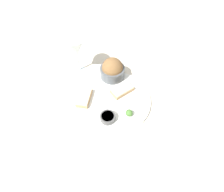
{
  "coord_description": "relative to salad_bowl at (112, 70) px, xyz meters",
  "views": [
    {
      "loc": [
        0.34,
        0.32,
        0.65
      ],
      "look_at": [
        0.0,
        0.0,
        0.03
      ],
      "focal_mm": 28.0,
      "sensor_mm": 36.0,
      "label": 1
    }
  ],
  "objects": [
    {
      "name": "ground_plane",
      "position": [
        0.1,
        0.1,
        -0.06
      ],
      "size": [
        4.0,
        4.0,
        0.0
      ],
      "primitive_type": "plane",
      "color": "beige"
    },
    {
      "name": "dinner_plate",
      "position": [
        0.1,
        0.1,
        -0.05
      ],
      "size": [
        0.35,
        0.35,
        0.01
      ],
      "color": "white",
      "rests_on": "ground_plane"
    },
    {
      "name": "salad_bowl",
      "position": [
        0.0,
        0.0,
        0.0
      ],
      "size": [
        0.12,
        0.12,
        0.11
      ],
      "color": "#4C5156",
      "rests_on": "dinner_plate"
    },
    {
      "name": "sauce_ramekin",
      "position": [
        0.19,
        0.15,
        -0.03
      ],
      "size": [
        0.06,
        0.06,
        0.03
      ],
      "color": "#4C4C4C",
      "rests_on": "dinner_plate"
    },
    {
      "name": "cheese_toast_near",
      "position": [
        0.04,
        0.1,
        -0.03
      ],
      "size": [
        0.11,
        0.07,
        0.03
      ],
      "color": "tan",
      "rests_on": "dinner_plate"
    },
    {
      "name": "cheese_toast_far",
      "position": [
        0.19,
        0.01,
        -0.03
      ],
      "size": [
        0.11,
        0.1,
        0.03
      ],
      "color": "tan",
      "rests_on": "dinner_plate"
    },
    {
      "name": "wine_glass",
      "position": [
        0.08,
        -0.16,
        0.08
      ],
      "size": [
        0.1,
        0.1,
        0.19
      ],
      "color": "silver",
      "rests_on": "ground_plane"
    },
    {
      "name": "garnish",
      "position": [
        0.12,
        0.21,
        -0.03
      ],
      "size": [
        0.03,
        0.03,
        0.03
      ],
      "color": "#477533",
      "rests_on": "dinner_plate"
    },
    {
      "name": "fork",
      "position": [
        0.38,
        0.03,
        -0.05
      ],
      "size": [
        0.03,
        0.16,
        0.01
      ],
      "color": "silver",
      "rests_on": "ground_plane"
    }
  ]
}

